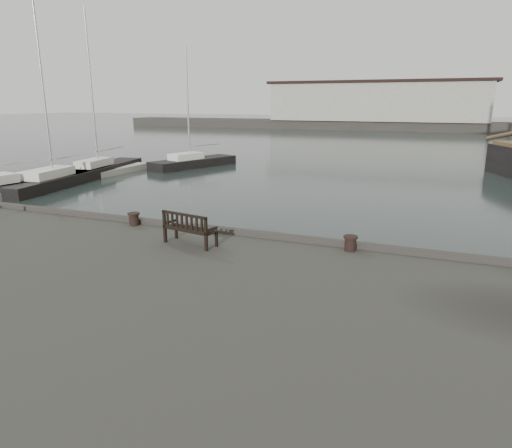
{
  "coord_description": "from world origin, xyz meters",
  "views": [
    {
      "loc": [
        6.54,
        -14.18,
        6.06
      ],
      "look_at": [
        1.0,
        -0.5,
        2.1
      ],
      "focal_mm": 32.0,
      "sensor_mm": 36.0,
      "label": 1
    }
  ],
  "objects": [
    {
      "name": "yacht_a",
      "position": [
        -20.71,
        7.56,
        0.24
      ],
      "size": [
        4.03,
        10.14,
        13.45
      ],
      "rotation": [
        0.0,
        0.0,
        -0.15
      ],
      "color": "black",
      "rests_on": "ground"
    },
    {
      "name": "bollard_right",
      "position": [
        4.18,
        -0.5,
        1.8
      ],
      "size": [
        0.59,
        0.59,
        0.47
      ],
      "primitive_type": "cylinder",
      "rotation": [
        0.0,
        0.0,
        0.39
      ],
      "color": "black",
      "rests_on": "quay"
    },
    {
      "name": "yacht_b",
      "position": [
        -20.72,
        17.37,
        0.25
      ],
      "size": [
        4.08,
        10.84,
        13.93
      ],
      "rotation": [
        0.0,
        0.0,
        0.17
      ],
      "color": "black",
      "rests_on": "ground"
    },
    {
      "name": "pontoon",
      "position": [
        -20.0,
        10.0,
        0.25
      ],
      "size": [
        2.0,
        24.0,
        0.5
      ],
      "primitive_type": "cube",
      "color": "#ADACA1",
      "rests_on": "ground"
    },
    {
      "name": "yacht_d",
      "position": [
        -15.5,
        24.22,
        0.23
      ],
      "size": [
        5.4,
        9.41,
        11.54
      ],
      "rotation": [
        0.0,
        0.0,
        -0.35
      ],
      "color": "black",
      "rests_on": "ground"
    },
    {
      "name": "bench",
      "position": [
        -0.78,
        -1.84,
        1.9
      ],
      "size": [
        1.92,
        0.95,
        1.05
      ],
      "rotation": [
        0.0,
        0.0,
        -0.18
      ],
      "color": "black",
      "rests_on": "quay"
    },
    {
      "name": "breakwater",
      "position": [
        -4.56,
        92.0,
        4.3
      ],
      "size": [
        140.0,
        9.5,
        12.2
      ],
      "color": "#383530",
      "rests_on": "ground"
    },
    {
      "name": "bollard_left",
      "position": [
        -3.97,
        -0.5,
        1.8
      ],
      "size": [
        0.58,
        0.58,
        0.47
      ],
      "primitive_type": "cylinder",
      "rotation": [
        0.0,
        0.0,
        -0.36
      ],
      "color": "black",
      "rests_on": "quay"
    },
    {
      "name": "yacht_c",
      "position": [
        -19.89,
        11.62,
        0.24
      ],
      "size": [
        4.3,
        11.7,
        15.12
      ],
      "rotation": [
        0.0,
        0.0,
        0.14
      ],
      "color": "black",
      "rests_on": "ground"
    },
    {
      "name": "ground",
      "position": [
        0.0,
        0.0,
        0.0
      ],
      "size": [
        400.0,
        400.0,
        0.0
      ],
      "primitive_type": "plane",
      "color": "black",
      "rests_on": "ground"
    }
  ]
}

